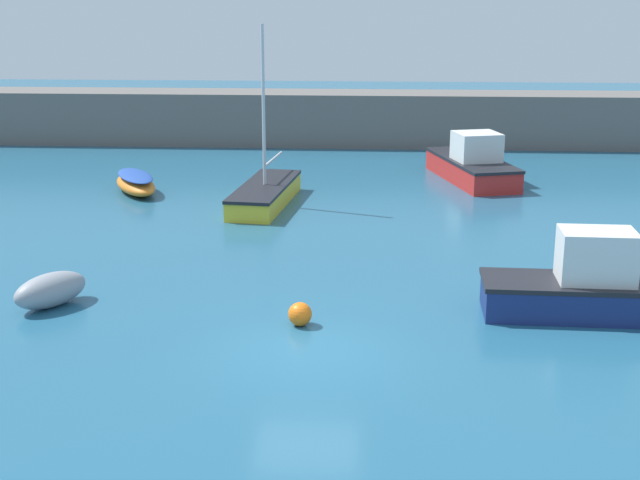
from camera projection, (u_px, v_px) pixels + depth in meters
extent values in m
cube|color=#235B7A|center=(306.00, 355.00, 20.38)|extent=(120.00, 120.00, 0.20)
cube|color=#66605B|center=(345.00, 118.00, 46.68)|extent=(64.76, 3.08, 2.72)
cube|color=yellow|center=(265.00, 196.00, 33.87)|extent=(2.28, 5.90, 0.67)
cube|color=black|center=(265.00, 186.00, 33.76)|extent=(2.32, 6.02, 0.12)
cylinder|color=silver|center=(263.00, 108.00, 32.95)|extent=(0.12, 0.12, 6.06)
cylinder|color=silver|center=(273.00, 159.00, 34.97)|extent=(0.43, 2.99, 0.10)
cube|color=red|center=(472.00, 171.00, 38.10)|extent=(3.59, 6.29, 0.84)
cube|color=black|center=(472.00, 160.00, 37.97)|extent=(3.66, 6.41, 0.12)
cube|color=silver|center=(477.00, 148.00, 37.39)|extent=(2.15, 2.10, 1.30)
ellipsoid|color=gray|center=(50.00, 290.00, 23.09)|extent=(1.99, 2.29, 0.88)
cube|color=navy|center=(578.00, 300.00, 22.48)|extent=(4.80, 1.92, 0.80)
cube|color=black|center=(580.00, 283.00, 22.35)|extent=(4.90, 1.96, 0.12)
cube|color=silver|center=(596.00, 258.00, 22.14)|extent=(1.88, 1.32, 1.43)
ellipsoid|color=orange|center=(136.00, 185.00, 35.86)|extent=(2.85, 3.78, 0.64)
ellipsoid|color=#23479E|center=(135.00, 176.00, 35.75)|extent=(2.56, 3.41, 0.24)
sphere|color=orange|center=(300.00, 314.00, 21.80)|extent=(0.59, 0.59, 0.59)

